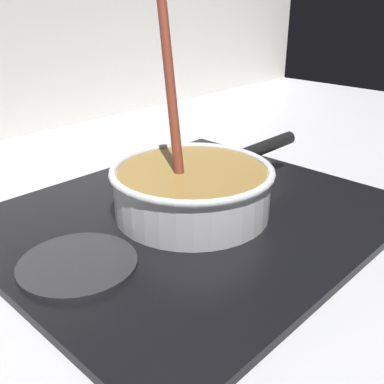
# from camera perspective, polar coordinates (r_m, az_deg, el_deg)

# --- Properties ---
(ground) EXTENTS (2.40, 1.60, 0.04)m
(ground) POSITION_cam_1_polar(r_m,az_deg,el_deg) (0.53, 10.51, -14.93)
(ground) COLOR #B7B7BC
(hob_plate) EXTENTS (0.56, 0.48, 0.01)m
(hob_plate) POSITION_cam_1_polar(r_m,az_deg,el_deg) (0.67, 0.00, -3.09)
(hob_plate) COLOR black
(hob_plate) RESTS_ON ground
(burner_ring) EXTENTS (0.21, 0.21, 0.01)m
(burner_ring) POSITION_cam_1_polar(r_m,az_deg,el_deg) (0.67, 0.00, -2.32)
(burner_ring) COLOR #592D0C
(burner_ring) RESTS_ON hob_plate
(spare_burner) EXTENTS (0.14, 0.14, 0.01)m
(spare_burner) POSITION_cam_1_polar(r_m,az_deg,el_deg) (0.56, -14.10, -8.70)
(spare_burner) COLOR #262628
(spare_burner) RESTS_ON hob_plate
(cooking_pan) EXTENTS (0.37, 0.23, 0.30)m
(cooking_pan) POSITION_cam_1_polar(r_m,az_deg,el_deg) (0.65, 0.09, 0.54)
(cooking_pan) COLOR silver
(cooking_pan) RESTS_ON hob_plate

